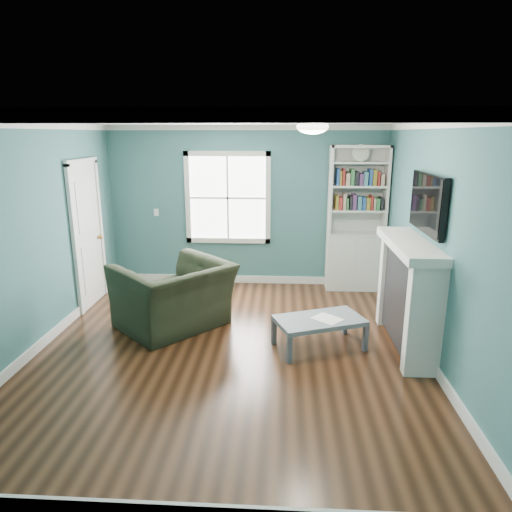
{
  "coord_description": "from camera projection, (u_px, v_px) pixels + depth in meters",
  "views": [
    {
      "loc": [
        0.59,
        -4.92,
        2.47
      ],
      "look_at": [
        0.28,
        0.4,
        1.04
      ],
      "focal_mm": 32.0,
      "sensor_mm": 36.0,
      "label": 1
    }
  ],
  "objects": [
    {
      "name": "floor",
      "position": [
        230.0,
        348.0,
        5.42
      ],
      "size": [
        5.0,
        5.0,
        0.0
      ],
      "primitive_type": "plane",
      "color": "black",
      "rests_on": "ground"
    },
    {
      "name": "room_walls",
      "position": [
        228.0,
        217.0,
        5.0
      ],
      "size": [
        5.0,
        5.0,
        5.0
      ],
      "color": "#386B6C",
      "rests_on": "ground"
    },
    {
      "name": "trim",
      "position": [
        229.0,
        248.0,
        5.09
      ],
      "size": [
        4.5,
        5.0,
        2.6
      ],
      "color": "white",
      "rests_on": "ground"
    },
    {
      "name": "window",
      "position": [
        228.0,
        198.0,
        7.45
      ],
      "size": [
        1.4,
        0.06,
        1.5
      ],
      "color": "white",
      "rests_on": "room_walls"
    },
    {
      "name": "bookshelf",
      "position": [
        355.0,
        233.0,
        7.29
      ],
      "size": [
        0.9,
        0.35,
        2.31
      ],
      "color": "silver",
      "rests_on": "ground"
    },
    {
      "name": "fireplace",
      "position": [
        408.0,
        296.0,
        5.33
      ],
      "size": [
        0.44,
        1.58,
        1.3
      ],
      "color": "black",
      "rests_on": "ground"
    },
    {
      "name": "tv",
      "position": [
        428.0,
        203.0,
        5.04
      ],
      "size": [
        0.06,
        1.1,
        0.65
      ],
      "primitive_type": "cube",
      "color": "black",
      "rests_on": "fireplace"
    },
    {
      "name": "door",
      "position": [
        88.0,
        233.0,
        6.61
      ],
      "size": [
        0.12,
        0.98,
        2.17
      ],
      "color": "silver",
      "rests_on": "ground"
    },
    {
      "name": "ceiling_fixture",
      "position": [
        313.0,
        126.0,
        4.8
      ],
      "size": [
        0.38,
        0.38,
        0.15
      ],
      "color": "white",
      "rests_on": "room_walls"
    },
    {
      "name": "light_switch",
      "position": [
        156.0,
        212.0,
        7.58
      ],
      "size": [
        0.08,
        0.01,
        0.12
      ],
      "primitive_type": "cube",
      "color": "white",
      "rests_on": "room_walls"
    },
    {
      "name": "recliner",
      "position": [
        173.0,
        285.0,
        5.89
      ],
      "size": [
        1.53,
        1.55,
        1.15
      ],
      "primitive_type": "imported",
      "rotation": [
        0.0,
        0.0,
        -2.32
      ],
      "color": "black",
      "rests_on": "ground"
    },
    {
      "name": "coffee_table",
      "position": [
        319.0,
        322.0,
        5.37
      ],
      "size": [
        1.14,
        0.88,
        0.37
      ],
      "rotation": [
        0.0,
        0.0,
        0.37
      ],
      "color": "#555B66",
      "rests_on": "ground"
    },
    {
      "name": "paper_sheet",
      "position": [
        327.0,
        319.0,
        5.34
      ],
      "size": [
        0.41,
        0.4,
        0.0
      ],
      "primitive_type": "cube",
      "rotation": [
        0.0,
        0.0,
        0.84
      ],
      "color": "white",
      "rests_on": "coffee_table"
    }
  ]
}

